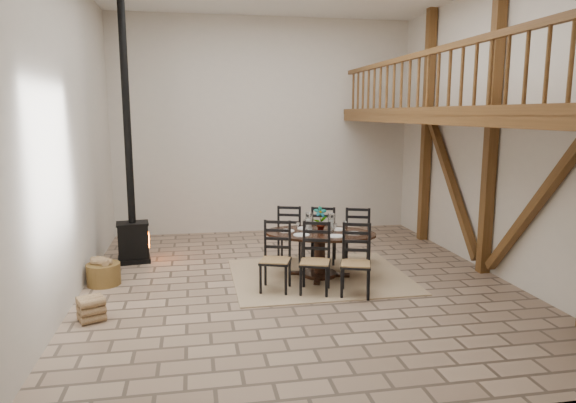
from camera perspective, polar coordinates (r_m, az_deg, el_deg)
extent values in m
plane|color=#9C8168|center=(8.72, 1.14, -9.04)|extent=(8.00, 8.00, 0.00)
cube|color=beige|center=(12.20, -2.63, 8.30)|extent=(7.00, 0.02, 5.00)
cube|color=beige|center=(4.42, 11.77, 5.54)|extent=(7.00, 0.02, 5.00)
cube|color=beige|center=(8.29, -23.41, 6.83)|extent=(0.02, 8.00, 5.00)
cube|color=beige|center=(9.60, 22.30, 7.19)|extent=(0.02, 8.00, 5.00)
cube|color=brown|center=(9.53, 21.69, 7.22)|extent=(0.18, 0.18, 5.00)
cube|color=brown|center=(11.73, 15.18, 7.91)|extent=(0.18, 0.18, 5.00)
cube|color=brown|center=(8.61, 25.62, -0.63)|extent=(0.14, 2.16, 2.54)
cube|color=brown|center=(10.70, 17.79, 1.73)|extent=(0.14, 2.16, 2.54)
cube|color=brown|center=(9.53, 21.81, 9.02)|extent=(0.20, 7.80, 0.20)
cube|color=brown|center=(9.18, 18.18, 9.54)|extent=(1.60, 7.80, 0.12)
cube|color=brown|center=(8.87, 14.12, 9.09)|extent=(0.18, 7.80, 0.22)
cube|color=brown|center=(8.92, 14.40, 15.52)|extent=(0.09, 7.60, 0.09)
cube|color=brown|center=(8.89, 14.28, 12.83)|extent=(0.06, 7.60, 0.86)
cube|color=tan|center=(9.06, 3.52, -8.26)|extent=(3.00, 2.50, 0.02)
ellipsoid|color=black|center=(8.85, 3.57, -3.57)|extent=(2.19, 1.72, 0.04)
cylinder|color=black|center=(8.95, 3.54, -6.03)|extent=(0.19, 0.19, 0.71)
cylinder|color=black|center=(9.04, 3.52, -8.02)|extent=(0.59, 0.59, 0.06)
cube|color=tan|center=(8.19, -1.42, -6.58)|extent=(0.58, 0.57, 0.04)
cube|color=black|center=(8.27, -1.41, -8.33)|extent=(0.56, 0.56, 0.49)
cube|color=black|center=(8.30, -1.19, -4.23)|extent=(0.39, 0.17, 0.63)
cube|color=tan|center=(8.11, 3.02, -6.76)|extent=(0.58, 0.57, 0.04)
cube|color=black|center=(8.19, 3.00, -8.53)|extent=(0.56, 0.56, 0.49)
cube|color=black|center=(8.22, 3.18, -4.39)|extent=(0.39, 0.17, 0.63)
cube|color=tan|center=(8.07, 7.53, -6.90)|extent=(0.58, 0.57, 0.04)
cube|color=black|center=(8.15, 7.49, -8.67)|extent=(0.56, 0.56, 0.49)
cube|color=black|center=(8.19, 7.60, -4.51)|extent=(0.39, 0.17, 0.63)
cube|color=tan|center=(9.80, 0.29, -3.84)|extent=(0.58, 0.57, 0.04)
cube|color=black|center=(9.86, 0.28, -5.32)|extent=(0.56, 0.56, 0.49)
cube|color=black|center=(9.54, 0.11, -2.38)|extent=(0.39, 0.17, 0.63)
cube|color=tan|center=(9.73, 3.99, -3.96)|extent=(0.58, 0.57, 0.04)
cube|color=black|center=(9.80, 3.97, -5.45)|extent=(0.56, 0.56, 0.49)
cube|color=black|center=(9.47, 3.91, -2.50)|extent=(0.39, 0.17, 0.63)
cube|color=tan|center=(9.70, 7.72, -4.06)|extent=(0.58, 0.57, 0.04)
cube|color=black|center=(9.77, 7.69, -5.56)|extent=(0.56, 0.56, 0.49)
cube|color=black|center=(9.44, 7.75, -2.60)|extent=(0.39, 0.17, 0.63)
cube|color=white|center=(8.85, 3.57, -3.40)|extent=(1.64, 1.18, 0.01)
cube|color=white|center=(8.83, 3.57, -2.87)|extent=(1.00, 0.61, 0.18)
cylinder|color=white|center=(8.83, 2.35, -2.33)|extent=(0.12, 0.12, 0.34)
cylinder|color=white|center=(8.80, 4.81, -2.40)|extent=(0.12, 0.12, 0.34)
cylinder|color=white|center=(8.85, 2.35, -2.90)|extent=(0.06, 0.06, 0.16)
cylinder|color=white|center=(8.82, 4.81, -2.97)|extent=(0.06, 0.06, 0.16)
imported|color=#4C723F|center=(8.85, 3.61, -1.97)|extent=(0.27, 0.23, 0.44)
cube|color=black|center=(10.32, -16.72, -6.19)|extent=(0.65, 0.53, 0.09)
cube|color=black|center=(10.23, -16.82, -4.21)|extent=(0.60, 0.48, 0.64)
cube|color=#FF590C|center=(10.23, -15.22, -4.13)|extent=(0.05, 0.26, 0.26)
cube|color=black|center=(10.15, -16.91, -2.35)|extent=(0.64, 0.52, 0.04)
cylinder|color=black|center=(9.94, -17.53, 9.76)|extent=(0.14, 0.14, 4.23)
cylinder|color=brown|center=(9.12, -19.80, -7.60)|extent=(0.55, 0.55, 0.36)
cube|color=#A18A5A|center=(9.06, -19.89, -6.27)|extent=(0.29, 0.29, 0.11)
cube|color=#A18A5A|center=(7.66, -21.02, -11.09)|extent=(0.44, 0.44, 0.34)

